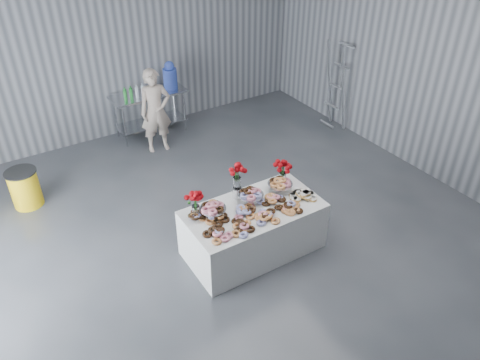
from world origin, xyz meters
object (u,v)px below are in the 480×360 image
(display_table, at_px, (253,229))
(stepladder, at_px, (336,86))
(person, at_px, (156,111))
(trash_barrel, at_px, (25,188))
(prep_table, at_px, (150,106))
(water_jug, at_px, (170,76))

(display_table, height_order, stepladder, stepladder)
(person, bearing_deg, trash_barrel, -159.74)
(prep_table, xyz_separation_m, person, (-0.14, -0.67, 0.19))
(display_table, distance_m, person, 3.45)
(prep_table, height_order, water_jug, water_jug)
(prep_table, xyz_separation_m, stepladder, (3.34, -1.79, 0.31))
(prep_table, bearing_deg, display_table, -92.92)
(trash_barrel, relative_size, stepladder, 0.34)
(display_table, relative_size, water_jug, 3.43)
(display_table, xyz_separation_m, water_jug, (0.71, 4.09, 0.77))
(water_jug, bearing_deg, display_table, -99.83)
(water_jug, relative_size, person, 0.34)
(water_jug, height_order, stepladder, stepladder)
(display_table, distance_m, water_jug, 4.22)
(person, xyz_separation_m, trash_barrel, (-2.57, -0.53, -0.49))
(prep_table, bearing_deg, trash_barrel, -156.12)
(water_jug, distance_m, trash_barrel, 3.53)
(display_table, height_order, trash_barrel, display_table)
(display_table, height_order, person, person)
(prep_table, distance_m, stepladder, 3.81)
(person, bearing_deg, water_jug, 54.66)
(stepladder, bearing_deg, person, 162.19)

